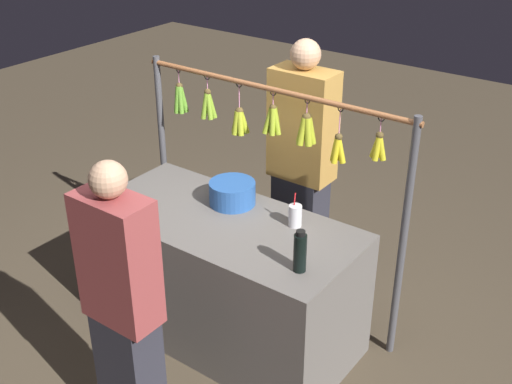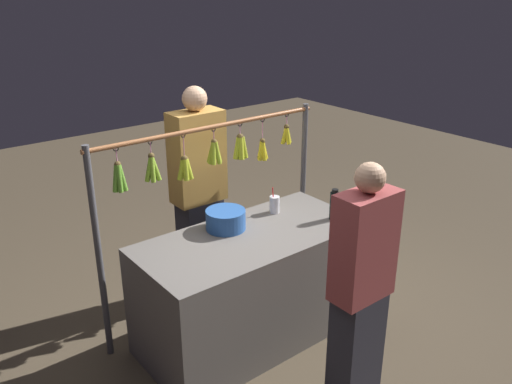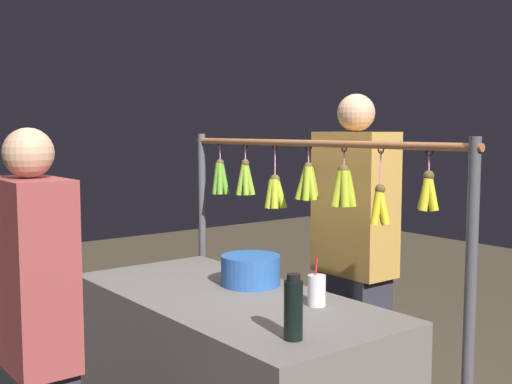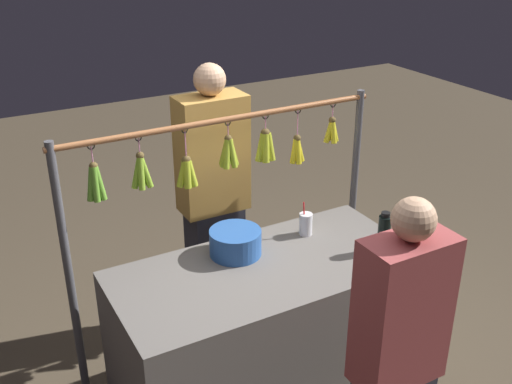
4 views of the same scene
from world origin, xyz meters
name	(u,v)px [view 1 (image 1 of 4)]	position (x,y,z in m)	size (l,w,h in m)	color
ground_plane	(227,332)	(0.00, 0.00, 0.00)	(12.00, 12.00, 0.00)	#4C4030
market_counter	(225,279)	(0.00, 0.00, 0.41)	(1.60, 0.75, 0.81)	#66605B
display_rack	(267,148)	(0.02, -0.46, 1.09)	(1.87, 0.12, 1.51)	#4C4C51
water_bottle	(300,252)	(-0.62, 0.17, 0.92)	(0.07, 0.07, 0.23)	black
blue_bucket	(232,193)	(0.08, -0.19, 0.88)	(0.28, 0.28, 0.14)	#2A5AA7
drink_cup	(295,216)	(-0.36, -0.19, 0.88)	(0.07, 0.07, 0.20)	silver
vendor_person	(301,172)	(-0.05, -0.74, 0.85)	(0.41, 0.22, 1.71)	#2D2D38
customer_person	(124,312)	(-0.10, 0.88, 0.76)	(0.37, 0.20, 1.54)	#2D2D38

